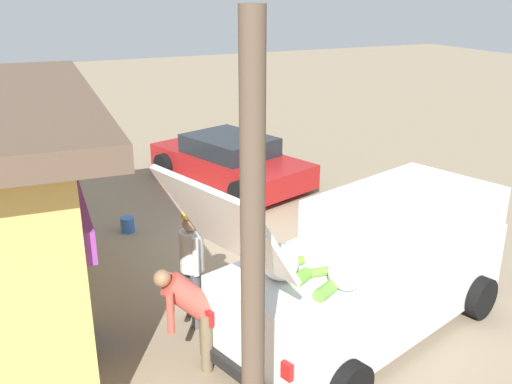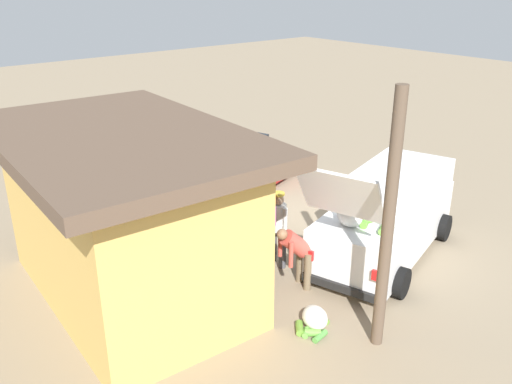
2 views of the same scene
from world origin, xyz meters
name	(u,v)px [view 1 (image 1 of 2)]	position (x,y,z in m)	size (l,w,h in m)	color
ground_plane	(271,248)	(0.00, 0.00, 0.00)	(60.00, 60.00, 0.00)	gray
delivery_van	(374,266)	(-2.84, -0.19, 0.92)	(3.11, 5.30, 2.84)	white
parked_sedan	(230,160)	(3.86, -0.77, 0.56)	(4.64, 3.16, 1.16)	maroon
vendor_standing	(192,261)	(-1.71, 2.09, 0.97)	(0.57, 0.37, 1.70)	#4C4C51
customer_bending	(189,307)	(-2.64, 2.45, 0.84)	(0.63, 0.75, 1.37)	#726047
paint_bucket	(128,225)	(1.87, 2.25, 0.15)	(0.27, 0.27, 0.30)	blue
utility_pole	(253,290)	(-4.83, 2.58, 2.24)	(0.20, 0.20, 4.49)	brown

